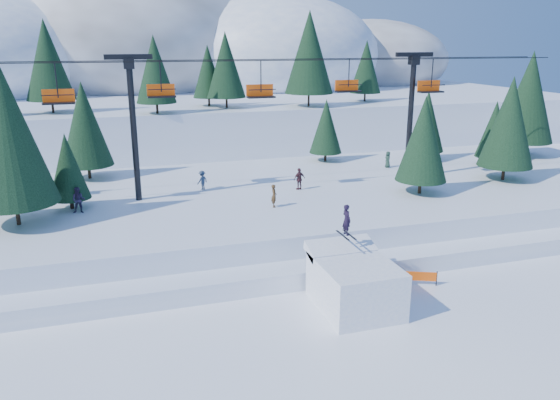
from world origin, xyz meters
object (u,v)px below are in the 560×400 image
object	(u,v)px
banner_near	(412,276)
chairlift	(264,101)
banner_far	(456,249)
jump_kicker	(354,283)

from	to	relation	value
banner_near	chairlift	bearing A→B (deg)	109.04
banner_near	banner_far	world-z (taller)	same
banner_near	jump_kicker	bearing A→B (deg)	-161.07
jump_kicker	banner_near	world-z (taller)	jump_kicker
jump_kicker	chairlift	xyz separation A→B (m)	(-0.48, 15.64, 7.93)
chairlift	banner_far	bearing A→B (deg)	-48.59
jump_kicker	banner_near	distance (m)	4.72
jump_kicker	chairlift	distance (m)	17.54
banner_near	banner_far	size ratio (longest dim) A/B	0.93
jump_kicker	banner_far	size ratio (longest dim) A/B	1.86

